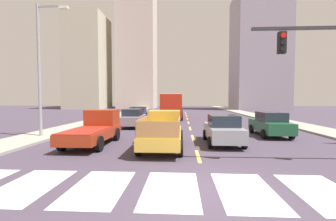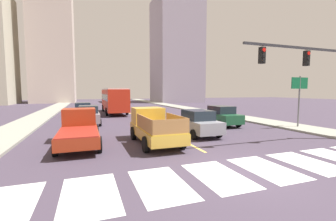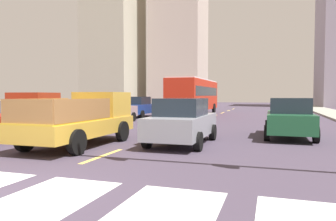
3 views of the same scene
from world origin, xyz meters
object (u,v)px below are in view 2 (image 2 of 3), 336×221
sedan_near_right (89,115)px  direction_sign_green (299,91)px  sedan_near_left (83,110)px  pickup_dark (79,129)px  sedan_mid (197,122)px  city_bus (114,99)px  sedan_far (220,116)px  traffic_signal_gantry (319,71)px  pickup_stakebed (153,127)px

sedan_near_right → direction_sign_green: size_ratio=1.05×
sedan_near_left → pickup_dark: bearing=-89.7°
sedan_near_left → sedan_mid: size_ratio=1.00×
city_bus → sedan_near_right: 10.49m
sedan_far → direction_sign_green: size_ratio=1.05×
pickup_dark → traffic_signal_gantry: traffic_signal_gantry is taller
city_bus → direction_sign_green: 21.82m
sedan_near_right → traffic_signal_gantry: size_ratio=0.56×
pickup_stakebed → sedan_near_right: size_ratio=1.18×
city_bus → sedan_mid: bearing=-77.4°
sedan_mid → pickup_stakebed: bearing=-159.8°
pickup_stakebed → sedan_near_right: (-3.53, 8.73, -0.08)m
sedan_far → traffic_signal_gantry: 8.35m
sedan_near_left → traffic_signal_gantry: traffic_signal_gantry is taller
pickup_dark → sedan_far: pickup_dark is taller
sedan_near_left → sedan_near_right: 5.66m
pickup_dark → city_bus: (3.92, 17.78, 1.03)m
sedan_near_left → sedan_far: bearing=-40.9°
sedan_near_left → direction_sign_green: bearing=-38.9°
pickup_stakebed → sedan_near_left: 14.92m
pickup_stakebed → sedan_near_left: (-4.07, 14.36, -0.08)m
direction_sign_green → sedan_near_left: bearing=140.7°
traffic_signal_gantry → pickup_dark: bearing=163.1°
sedan_mid → traffic_signal_gantry: traffic_signal_gantry is taller
sedan_far → sedan_near_right: 11.77m
sedan_far → traffic_signal_gantry: bearing=-77.9°
sedan_near_left → sedan_mid: bearing=-59.9°
city_bus → sedan_far: city_bus is taller
sedan_mid → traffic_signal_gantry: bearing=-35.8°
sedan_mid → sedan_near_right: 10.31m
sedan_near_left → sedan_near_right: (0.54, -5.63, 0.00)m
pickup_stakebed → pickup_dark: same height
city_bus → traffic_signal_gantry: traffic_signal_gantry is taller
pickup_dark → sedan_far: size_ratio=1.18×
direction_sign_green → sedan_mid: bearing=178.0°
sedan_near_left → sedan_near_right: bearing=-84.1°
sedan_near_left → traffic_signal_gantry: 22.17m
sedan_far → sedan_near_left: bearing=137.9°
city_bus → traffic_signal_gantry: bearing=-66.2°
sedan_near_left → sedan_mid: same height
sedan_near_right → city_bus: bearing=73.1°
pickup_stakebed → city_bus: (-0.18, 18.60, 1.02)m
pickup_dark → sedan_mid: 7.56m
sedan_near_left → traffic_signal_gantry: (13.16, -17.54, 3.30)m
sedan_mid → sedan_near_right: same height
city_bus → sedan_mid: city_bus is taller
sedan_mid → sedan_far: bearing=40.5°
pickup_dark → sedan_mid: (7.56, 0.33, -0.06)m
sedan_far → sedan_mid: 5.02m
traffic_signal_gantry → direction_sign_green: size_ratio=1.88×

